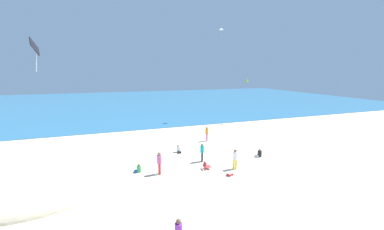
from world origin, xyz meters
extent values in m
plane|color=beige|center=(0.00, 10.00, 0.00)|extent=(120.00, 120.00, 0.00)
cube|color=teal|center=(0.00, 50.09, 0.03)|extent=(120.00, 60.00, 0.05)
ellipsoid|color=beige|center=(-11.63, 6.10, 0.00)|extent=(9.60, 6.72, 2.43)
cube|color=#D13D3D|center=(0.43, 5.82, 0.19)|extent=(0.48, 0.53, 0.03)
cube|color=#D13D3D|center=(0.17, 5.82, 0.38)|extent=(0.17, 0.52, 0.40)
cylinder|color=#B7B7BC|center=(0.57, 6.08, 0.10)|extent=(0.02, 0.02, 0.19)
cylinder|color=#B7B7BC|center=(0.56, 5.56, 0.10)|extent=(0.02, 0.02, 0.19)
cube|color=red|center=(1.53, 4.15, 0.09)|extent=(0.51, 0.44, 0.18)
cube|color=white|center=(1.53, 4.15, 0.20)|extent=(0.52, 0.46, 0.04)
cylinder|color=green|center=(-4.81, 6.99, 0.24)|extent=(0.43, 0.43, 0.49)
sphere|color=#846047|center=(-4.81, 6.99, 0.58)|extent=(0.20, 0.20, 0.20)
cube|color=blue|center=(-4.99, 7.07, 0.07)|extent=(0.43, 0.38, 0.14)
cylinder|color=yellow|center=(2.40, 5.14, 0.40)|extent=(0.14, 0.14, 0.81)
cylinder|color=yellow|center=(2.52, 5.01, 0.40)|extent=(0.14, 0.14, 0.81)
cylinder|color=white|center=(2.46, 5.08, 1.11)|extent=(0.46, 0.46, 0.61)
sphere|color=#846047|center=(2.46, 5.08, 1.52)|extent=(0.22, 0.22, 0.22)
cylinder|color=white|center=(-0.71, 10.29, 0.29)|extent=(0.39, 0.39, 0.58)
sphere|color=tan|center=(-0.71, 10.29, 0.68)|extent=(0.23, 0.23, 0.23)
cube|color=black|center=(-0.70, 10.06, 0.08)|extent=(0.31, 0.43, 0.17)
cylinder|color=purple|center=(-4.14, -1.77, 1.09)|extent=(0.41, 0.41, 0.60)
sphere|color=brown|center=(-4.14, -1.77, 1.49)|extent=(0.22, 0.22, 0.22)
cylinder|color=black|center=(0.53, 7.29, 0.40)|extent=(0.14, 0.14, 0.81)
cylinder|color=black|center=(0.61, 7.45, 0.40)|extent=(0.14, 0.14, 0.81)
cylinder|color=#19ADB2|center=(0.57, 7.37, 1.11)|extent=(0.44, 0.44, 0.61)
sphere|color=#A87A5B|center=(0.57, 7.37, 1.51)|extent=(0.22, 0.22, 0.22)
cylinder|color=#D8599E|center=(3.33, 12.77, 0.41)|extent=(0.14, 0.14, 0.82)
cylinder|color=#D8599E|center=(3.20, 12.64, 0.41)|extent=(0.14, 0.14, 0.82)
cylinder|color=orange|center=(3.26, 12.70, 1.13)|extent=(0.47, 0.47, 0.62)
sphere|color=tan|center=(3.26, 12.70, 1.54)|extent=(0.23, 0.23, 0.23)
cylinder|color=black|center=(5.93, 6.71, 0.28)|extent=(0.47, 0.47, 0.56)
sphere|color=tan|center=(5.93, 6.71, 0.66)|extent=(0.22, 0.22, 0.22)
cube|color=white|center=(5.72, 6.78, 0.08)|extent=(0.48, 0.40, 0.16)
cylinder|color=red|center=(-3.37, 6.04, 0.43)|extent=(0.15, 0.15, 0.85)
cylinder|color=red|center=(-3.38, 6.24, 0.43)|extent=(0.15, 0.15, 0.85)
cylinder|color=#D8599E|center=(-3.37, 6.14, 1.17)|extent=(0.36, 0.36, 0.64)
sphere|color=#846047|center=(-3.37, 6.14, 1.60)|extent=(0.23, 0.23, 0.23)
cube|color=black|center=(-9.84, 3.35, 8.82)|extent=(0.40, 0.97, 0.92)
cylinder|color=white|center=(-9.84, 3.35, 8.05)|extent=(0.15, 0.10, 0.86)
cone|color=#99DB33|center=(12.56, 19.69, 6.38)|extent=(0.56, 0.65, 0.62)
cylinder|color=#1EADAD|center=(12.56, 19.69, 5.94)|extent=(0.06, 0.11, 0.44)
pyramid|color=white|center=(10.01, 23.46, 14.01)|extent=(0.86, 0.78, 0.32)
cylinder|color=pink|center=(10.02, 23.44, 13.10)|extent=(0.10, 0.15, 0.87)
camera|label=1|loc=(-6.46, -10.10, 7.64)|focal=21.62mm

